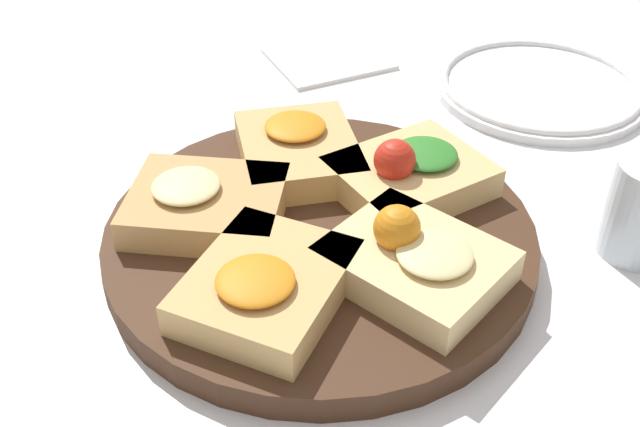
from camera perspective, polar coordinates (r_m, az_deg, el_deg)
The scene contains 9 objects.
ground_plane at distance 0.63m, azimuth 0.00°, elevation -2.73°, with size 3.00×3.00×0.00m, color white.
serving_board at distance 0.62m, azimuth 0.00°, elevation -1.88°, with size 0.36×0.36×0.02m, color #422819.
focaccia_slice_0 at distance 0.56m, azimuth 7.21°, elevation -3.48°, with size 0.13×0.15×0.06m.
focaccia_slice_1 at distance 0.65m, azimuth 7.03°, elevation 2.91°, with size 0.13×0.11×0.06m.
focaccia_slice_2 at distance 0.68m, azimuth -1.66°, elevation 4.86°, with size 0.14×0.15×0.04m.
focaccia_slice_3 at distance 0.62m, azimuth -8.75°, elevation 0.75°, with size 0.16×0.16×0.04m.
focaccia_slice_4 at distance 0.54m, azimuth -4.15°, elevation -5.49°, with size 0.16×0.15×0.04m.
plate_left at distance 0.89m, azimuth 16.39°, elevation 9.25°, with size 0.23×0.23×0.02m.
napkin_stack at distance 0.93m, azimuth 0.68°, elevation 11.83°, with size 0.13×0.11×0.01m, color white.
Camera 1 is at (0.27, 0.40, 0.41)m, focal length 42.00 mm.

